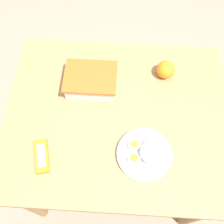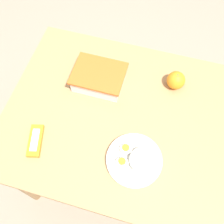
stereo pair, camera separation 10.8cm
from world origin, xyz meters
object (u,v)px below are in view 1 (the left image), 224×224
Objects in this scene: food_container at (91,81)px; orange_fruit at (166,70)px; candy_bar at (42,156)px; rice_plate at (147,153)px.

orange_fruit is at bearing 13.39° from food_container.
rice_plate is at bearing 4.35° from candy_bar.
food_container is 0.34m from orange_fruit.
candy_bar is (-0.40, -0.03, -0.01)m from rice_plate.
food_container is at bearing -166.61° from orange_fruit.
orange_fruit is 0.56× the size of candy_bar.
orange_fruit is 0.37× the size of rice_plate.
orange_fruit reaches higher than food_container.
rice_plate reaches higher than candy_bar.
food_container is 0.39m from rice_plate.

